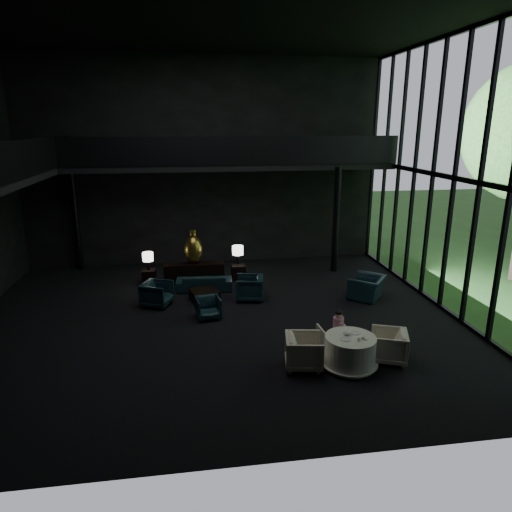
{
  "coord_description": "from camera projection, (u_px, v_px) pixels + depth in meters",
  "views": [
    {
      "loc": [
        -0.69,
        -12.28,
        5.48
      ],
      "look_at": [
        1.22,
        0.5,
        1.75
      ],
      "focal_mm": 32.0,
      "sensor_mm": 36.0,
      "label": 1
    }
  ],
  "objects": [
    {
      "name": "floor",
      "position": [
        217.0,
        320.0,
        13.29
      ],
      "size": [
        14.0,
        12.0,
        0.02
      ],
      "primitive_type": "cube",
      "color": "black",
      "rests_on": "ground"
    },
    {
      "name": "ceiling",
      "position": [
        209.0,
        17.0,
        11.07
      ],
      "size": [
        14.0,
        12.0,
        0.02
      ],
      "primitive_type": "cube",
      "color": "black",
      "rests_on": "ground"
    },
    {
      "name": "wall_back",
      "position": [
        205.0,
        164.0,
        17.88
      ],
      "size": [
        14.0,
        0.04,
        8.0
      ],
      "primitive_type": "cube",
      "color": "black",
      "rests_on": "ground"
    },
    {
      "name": "wall_front",
      "position": [
        239.0,
        233.0,
        6.48
      ],
      "size": [
        14.0,
        0.04,
        8.0
      ],
      "primitive_type": "cube",
      "color": "black",
      "rests_on": "ground"
    },
    {
      "name": "curtain_wall",
      "position": [
        455.0,
        178.0,
        13.17
      ],
      "size": [
        0.2,
        12.0,
        8.0
      ],
      "primitive_type": null,
      "color": "black",
      "rests_on": "ground"
    },
    {
      "name": "mezzanine_back",
      "position": [
        233.0,
        166.0,
        17.07
      ],
      "size": [
        12.0,
        2.0,
        0.25
      ],
      "primitive_type": "cube",
      "color": "black",
      "rests_on": "wall_back"
    },
    {
      "name": "railing_left",
      "position": [
        11.0,
        162.0,
        11.31
      ],
      "size": [
        0.06,
        12.0,
        1.0
      ],
      "primitive_type": "cube",
      "color": "black",
      "rests_on": "mezzanine_left"
    },
    {
      "name": "railing_back",
      "position": [
        235.0,
        151.0,
        15.96
      ],
      "size": [
        12.0,
        0.06,
        1.0
      ],
      "primitive_type": "cube",
      "color": "black",
      "rests_on": "mezzanine_back"
    },
    {
      "name": "column_nw",
      "position": [
        76.0,
        219.0,
        17.44
      ],
      "size": [
        0.24,
        0.24,
        4.0
      ],
      "primitive_type": "cylinder",
      "color": "black",
      "rests_on": "floor"
    },
    {
      "name": "column_ne",
      "position": [
        336.0,
        220.0,
        17.22
      ],
      "size": [
        0.24,
        0.24,
        4.0
      ],
      "primitive_type": "cylinder",
      "color": "black",
      "rests_on": "floor"
    },
    {
      "name": "console",
      "position": [
        194.0,
        273.0,
        16.46
      ],
      "size": [
        2.14,
        0.49,
        0.68
      ],
      "primitive_type": "cube",
      "color": "black",
      "rests_on": "floor"
    },
    {
      "name": "bronze_urn",
      "position": [
        193.0,
        249.0,
        16.31
      ],
      "size": [
        0.65,
        0.65,
        1.21
      ],
      "color": "#9F6230",
      "rests_on": "console"
    },
    {
      "name": "side_table_left",
      "position": [
        149.0,
        277.0,
        16.25
      ],
      "size": [
        0.48,
        0.48,
        0.53
      ],
      "primitive_type": "cube",
      "color": "black",
      "rests_on": "floor"
    },
    {
      "name": "table_lamp_left",
      "position": [
        148.0,
        257.0,
        16.04
      ],
      "size": [
        0.38,
        0.38,
        0.64
      ],
      "color": "black",
      "rests_on": "side_table_left"
    },
    {
      "name": "side_table_right",
      "position": [
        238.0,
        272.0,
        16.7
      ],
      "size": [
        0.51,
        0.51,
        0.56
      ],
      "primitive_type": "cube",
      "color": "black",
      "rests_on": "floor"
    },
    {
      "name": "table_lamp_right",
      "position": [
        238.0,
        251.0,
        16.6
      ],
      "size": [
        0.41,
        0.41,
        0.68
      ],
      "color": "black",
      "rests_on": "side_table_right"
    },
    {
      "name": "sofa",
      "position": [
        204.0,
        281.0,
        15.63
      ],
      "size": [
        1.76,
        0.61,
        0.68
      ],
      "primitive_type": "imported",
      "rotation": [
        0.0,
        0.0,
        3.08
      ],
      "color": "#0E2033",
      "rests_on": "floor"
    },
    {
      "name": "lounge_armchair_west",
      "position": [
        157.0,
        292.0,
        14.24
      ],
      "size": [
        1.12,
        1.16,
        0.93
      ],
      "primitive_type": "imported",
      "rotation": [
        0.0,
        0.0,
        1.18
      ],
      "color": "black",
      "rests_on": "floor"
    },
    {
      "name": "lounge_armchair_east",
      "position": [
        250.0,
        285.0,
        14.74
      ],
      "size": [
        1.03,
        1.08,
        0.96
      ],
      "primitive_type": "imported",
      "rotation": [
        0.0,
        0.0,
        -1.76
      ],
      "color": "#14242D",
      "rests_on": "floor"
    },
    {
      "name": "lounge_armchair_south",
      "position": [
        208.0,
        308.0,
        13.35
      ],
      "size": [
        0.7,
        0.66,
        0.63
      ],
      "primitive_type": "imported",
      "rotation": [
        0.0,
        0.0,
        0.15
      ],
      "color": "black",
      "rests_on": "floor"
    },
    {
      "name": "window_armchair",
      "position": [
        367.0,
        283.0,
        14.83
      ],
      "size": [
        1.35,
        1.43,
        1.05
      ],
      "primitive_type": "imported",
      "rotation": [
        0.0,
        0.0,
        -2.23
      ],
      "color": "black",
      "rests_on": "floor"
    },
    {
      "name": "coffee_table",
      "position": [
        204.0,
        296.0,
        14.68
      ],
      "size": [
        1.02,
        1.02,
        0.36
      ],
      "primitive_type": "cube",
      "rotation": [
        0.0,
        0.0,
        0.28
      ],
      "color": "black",
      "rests_on": "floor"
    },
    {
      "name": "dining_table",
      "position": [
        350.0,
        353.0,
        10.67
      ],
      "size": [
        1.34,
        1.34,
        0.75
      ],
      "color": "white",
      "rests_on": "floor"
    },
    {
      "name": "dining_chair_north",
      "position": [
        333.0,
        338.0,
        11.42
      ],
      "size": [
        0.68,
        0.64,
        0.65
      ],
      "primitive_type": "imported",
      "rotation": [
        0.0,
        0.0,
        3.21
      ],
      "color": "beige",
      "rests_on": "floor"
    },
    {
      "name": "dining_chair_east",
      "position": [
        389.0,
        343.0,
        10.9
      ],
      "size": [
        1.08,
        1.11,
        0.9
      ],
      "primitive_type": "imported",
      "rotation": [
        0.0,
        0.0,
        -1.93
      ],
      "color": "beige",
      "rests_on": "floor"
    },
    {
      "name": "dining_chair_west",
      "position": [
        304.0,
        348.0,
        10.59
      ],
      "size": [
        1.03,
        1.08,
        0.97
      ],
      "primitive_type": "imported",
      "rotation": [
        0.0,
        0.0,
        1.4
      ],
      "color": "beige",
      "rests_on": "floor"
    },
    {
      "name": "child",
      "position": [
        338.0,
        321.0,
        11.45
      ],
      "size": [
        0.27,
        0.27,
        0.58
      ],
      "rotation": [
        0.0,
        0.0,
        3.14
      ],
      "color": "#EAB0CB",
      "rests_on": "dining_chair_north"
    },
    {
      "name": "plate_a",
      "position": [
        345.0,
        339.0,
        10.43
      ],
      "size": [
        0.33,
        0.33,
        0.02
      ],
      "primitive_type": "cylinder",
      "rotation": [
        0.0,
        0.0,
        0.42
      ],
      "color": "white",
      "rests_on": "dining_table"
    },
    {
      "name": "plate_b",
      "position": [
        356.0,
        333.0,
        10.74
      ],
      "size": [
        0.3,
        0.3,
        0.02
      ],
      "primitive_type": "cylinder",
      "rotation": [
        0.0,
        0.0,
        0.32
      ],
      "color": "white",
      "rests_on": "dining_table"
    },
    {
      "name": "saucer",
      "position": [
        365.0,
        339.0,
        10.45
      ],
      "size": [
        0.16,
        0.16,
        0.01
      ],
      "primitive_type": "cylinder",
      "rotation": [
        0.0,
        0.0,
        -0.14
      ],
      "color": "white",
      "rests_on": "dining_table"
    },
    {
      "name": "coffee_cup",
      "position": [
        363.0,
        338.0,
        10.43
      ],
      "size": [
        0.11,
        0.11,
        0.07
      ],
      "primitive_type": "cylinder",
      "rotation": [
        0.0,
        0.0,
        -0.21
      ],
      "color": "white",
      "rests_on": "saucer"
    },
    {
      "name": "cereal_bowl",
      "position": [
        347.0,
        333.0,
        10.66
      ],
      "size": [
        0.18,
        0.18,
        0.09
      ],
      "primitive_type": "ellipsoid",
      "color": "white",
      "rests_on": "dining_table"
    },
    {
      "name": "cream_pot",
      "position": [
        359.0,
        340.0,
        10.34
      ],
      "size": [
        0.07,
        0.07,
        0.07
      ],
      "primitive_type": "cylinder",
      "rotation": [
        0.0,
        0.0,
        -0.14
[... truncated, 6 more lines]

